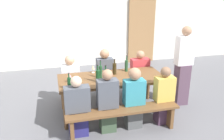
{
  "coord_description": "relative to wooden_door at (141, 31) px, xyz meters",
  "views": [
    {
      "loc": [
        -1.06,
        -4.07,
        2.34
      ],
      "look_at": [
        0.0,
        0.0,
        0.9
      ],
      "focal_mm": 37.39,
      "sensor_mm": 36.0,
      "label": 1
    }
  ],
  "objects": [
    {
      "name": "wooden_door",
      "position": [
        0.0,
        0.0,
        0.0
      ],
      "size": [
        0.9,
        0.06,
        2.1
      ],
      "primitive_type": "cube",
      "color": "#9E7247",
      "rests_on": "ground"
    },
    {
      "name": "wine_glass_0",
      "position": [
        -2.66,
        -3.24,
        -0.18
      ],
      "size": [
        0.08,
        0.08,
        0.17
      ],
      "color": "silver",
      "rests_on": "tasting_table"
    },
    {
      "name": "standing_host",
      "position": [
        -0.32,
        -3.19,
        -0.23
      ],
      "size": [
        0.35,
        0.24,
        1.68
      ],
      "rotation": [
        0.0,
        0.0,
        3.14
      ],
      "color": "#583F51",
      "rests_on": "ground"
    },
    {
      "name": "back_wall",
      "position": [
        -1.85,
        0.14,
        0.55
      ],
      "size": [
        14.0,
        0.2,
        3.2
      ],
      "primitive_type": "cube",
      "color": "silver",
      "rests_on": "ground"
    },
    {
      "name": "seated_guest_near_0",
      "position": [
        -2.6,
        -3.79,
        -0.56
      ],
      "size": [
        0.42,
        0.24,
        1.06
      ],
      "rotation": [
        0.0,
        0.0,
        1.57
      ],
      "color": "navy",
      "rests_on": "ground"
    },
    {
      "name": "wine_bottle_3",
      "position": [
        -2.02,
        -3.36,
        -0.18
      ],
      "size": [
        0.07,
        0.07,
        0.31
      ],
      "color": "#194723",
      "rests_on": "tasting_table"
    },
    {
      "name": "seated_guest_near_3",
      "position": [
        -1.04,
        -3.79,
        -0.54
      ],
      "size": [
        0.34,
        0.24,
        1.08
      ],
      "rotation": [
        0.0,
        0.0,
        1.57
      ],
      "color": "#4C3148",
      "rests_on": "ground"
    },
    {
      "name": "wine_bottle_4",
      "position": [
        -2.69,
        -3.57,
        -0.19
      ],
      "size": [
        0.07,
        0.07,
        0.29
      ],
      "color": "#194723",
      "rests_on": "tasting_table"
    },
    {
      "name": "seated_guest_near_2",
      "position": [
        -1.61,
        -3.79,
        -0.51
      ],
      "size": [
        0.36,
        0.24,
        1.11
      ],
      "rotation": [
        0.0,
        0.0,
        1.57
      ],
      "color": "#515454",
      "rests_on": "ground"
    },
    {
      "name": "wine_bottle_1",
      "position": [
        -2.16,
        -3.36,
        -0.18
      ],
      "size": [
        0.07,
        0.07,
        0.33
      ],
      "color": "#194723",
      "rests_on": "tasting_table"
    },
    {
      "name": "bench_near",
      "position": [
        -1.85,
        -3.94,
        -0.7
      ],
      "size": [
        1.94,
        0.3,
        0.45
      ],
      "color": "brown",
      "rests_on": "ground"
    },
    {
      "name": "tasting_table",
      "position": [
        -1.85,
        -3.19,
        -0.37
      ],
      "size": [
        2.04,
        0.89,
        0.75
      ],
      "color": "brown",
      "rests_on": "ground"
    },
    {
      "name": "wine_bottle_2",
      "position": [
        -1.47,
        -2.92,
        -0.18
      ],
      "size": [
        0.07,
        0.07,
        0.34
      ],
      "color": "#234C2D",
      "rests_on": "tasting_table"
    },
    {
      "name": "wine_bottle_0",
      "position": [
        -2.07,
        -3.17,
        -0.17
      ],
      "size": [
        0.06,
        0.06,
        0.35
      ],
      "color": "#234C2D",
      "rests_on": "tasting_table"
    },
    {
      "name": "bench_far",
      "position": [
        -1.85,
        -2.45,
        -0.7
      ],
      "size": [
        1.94,
        0.3,
        0.45
      ],
      "color": "brown",
      "rests_on": "ground"
    },
    {
      "name": "seated_guest_far_2",
      "position": [
        -1.04,
        -2.6,
        -0.55
      ],
      "size": [
        0.41,
        0.24,
        1.08
      ],
      "rotation": [
        0.0,
        0.0,
        -1.57
      ],
      "color": "#2D4654",
      "rests_on": "ground"
    },
    {
      "name": "seated_guest_near_1",
      "position": [
        -2.09,
        -3.79,
        -0.52
      ],
      "size": [
        0.35,
        0.24,
        1.12
      ],
      "rotation": [
        0.0,
        0.0,
        1.57
      ],
      "color": "#3B4F39",
      "rests_on": "ground"
    },
    {
      "name": "seated_guest_far_1",
      "position": [
        -1.86,
        -2.6,
        -0.49
      ],
      "size": [
        0.35,
        0.24,
        1.17
      ],
      "rotation": [
        0.0,
        0.0,
        -1.57
      ],
      "color": "#4D5542",
      "rests_on": "ground"
    },
    {
      "name": "ground_plane",
      "position": [
        -1.85,
        -3.19,
        -1.05
      ],
      "size": [
        24.0,
        24.0,
        0.0
      ],
      "primitive_type": "plane",
      "color": "slate"
    },
    {
      "name": "wine_glass_1",
      "position": [
        -2.15,
        -2.83,
        -0.19
      ],
      "size": [
        0.07,
        0.07,
        0.16
      ],
      "color": "silver",
      "rests_on": "tasting_table"
    },
    {
      "name": "seated_guest_far_0",
      "position": [
        -2.59,
        -2.6,
        -0.54
      ],
      "size": [
        0.37,
        0.24,
        1.08
      ],
      "rotation": [
        0.0,
        0.0,
        -1.57
      ],
      "color": "navy",
      "rests_on": "ground"
    },
    {
      "name": "wine_bottle_5",
      "position": [
        -1.76,
        -3.02,
        -0.18
      ],
      "size": [
        0.08,
        0.08,
        0.31
      ],
      "color": "#332814",
      "rests_on": "tasting_table"
    }
  ]
}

